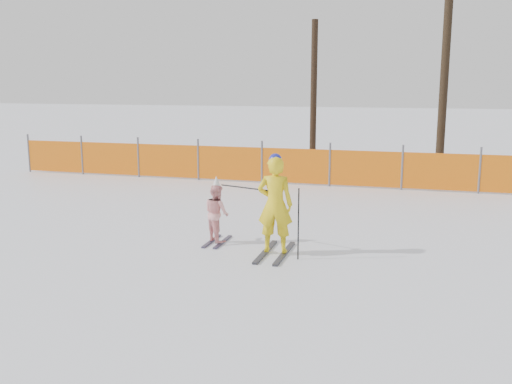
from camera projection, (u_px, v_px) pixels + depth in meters
The scene contains 6 objects.
ground at pixel (248, 254), 9.88m from camera, with size 120.00×120.00×0.00m, color white.
adult at pixel (275, 205), 9.72m from camera, with size 0.63×1.38×1.75m.
child at pixel (217, 212), 10.48m from camera, with size 0.65×0.89×1.25m.
ski_poles at pixel (273, 207), 9.72m from camera, with size 1.55×0.59×1.22m.
safety_fence at pixel (242, 164), 16.90m from camera, with size 14.90×0.06×1.25m.
tree_trunks at pixel (444, 87), 17.60m from camera, with size 7.11×0.47×6.34m.
Camera 1 is at (2.71, -9.11, 2.92)m, focal length 40.00 mm.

